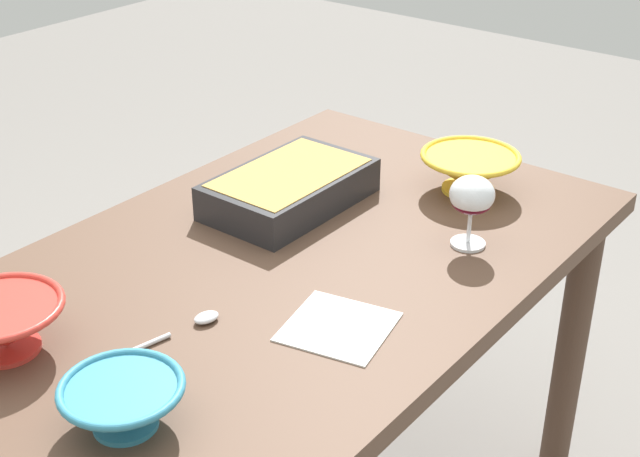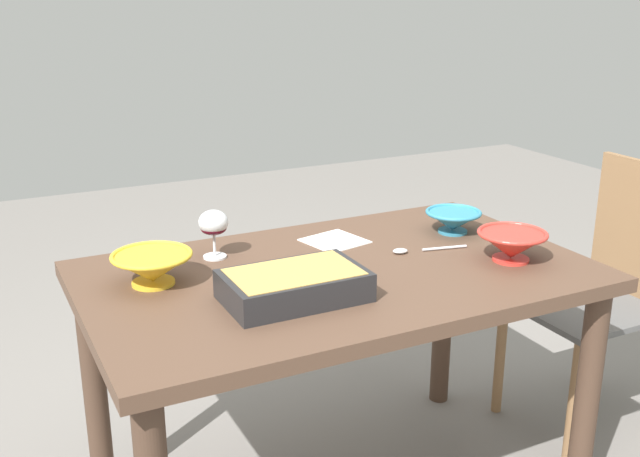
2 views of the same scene
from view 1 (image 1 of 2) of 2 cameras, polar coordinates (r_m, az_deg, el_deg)
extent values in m
cube|color=brown|center=(1.64, -2.67, -2.71)|extent=(1.36, 0.82, 0.04)
cylinder|color=#493427|center=(2.43, 0.73, -1.81)|extent=(0.07, 0.07, 0.70)
cylinder|color=#493427|center=(2.15, 15.71, -7.42)|extent=(0.07, 0.07, 0.70)
cylinder|color=white|center=(1.70, 9.41, -0.94)|extent=(0.07, 0.07, 0.01)
cylinder|color=white|center=(1.69, 9.50, 0.11)|extent=(0.01, 0.01, 0.06)
ellipsoid|color=white|center=(1.66, 9.68, 2.16)|extent=(0.08, 0.08, 0.07)
ellipsoid|color=#4C0A19|center=(1.67, 9.64, 1.64)|extent=(0.07, 0.07, 0.04)
cube|color=#262628|center=(1.82, -1.95, 2.54)|extent=(0.34, 0.21, 0.07)
cube|color=tan|center=(1.81, -1.96, 3.34)|extent=(0.31, 0.19, 0.02)
cylinder|color=teal|center=(1.29, -12.28, -12.05)|extent=(0.09, 0.09, 0.01)
cone|color=teal|center=(1.26, -12.43, -10.91)|extent=(0.17, 0.17, 0.06)
torus|color=teal|center=(1.25, -12.57, -9.88)|extent=(0.17, 0.17, 0.01)
cylinder|color=yellow|center=(1.92, 9.41, 2.51)|extent=(0.11, 0.11, 0.01)
cone|color=yellow|center=(1.90, 9.51, 3.59)|extent=(0.20, 0.20, 0.07)
torus|color=yellow|center=(1.89, 9.59, 4.58)|extent=(0.21, 0.21, 0.01)
cylinder|color=red|center=(1.48, -19.30, -7.21)|extent=(0.10, 0.10, 0.01)
cone|color=red|center=(1.46, -19.55, -5.92)|extent=(0.19, 0.19, 0.07)
cylinder|color=silver|center=(1.42, -11.94, -7.66)|extent=(0.14, 0.04, 0.01)
ellipsoid|color=silver|center=(1.47, -7.26, -5.65)|extent=(0.05, 0.04, 0.01)
cube|color=white|center=(1.45, 1.18, -6.29)|extent=(0.19, 0.19, 0.00)
camera|label=2|loc=(3.27, -16.76, 25.54)|focal=42.25mm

